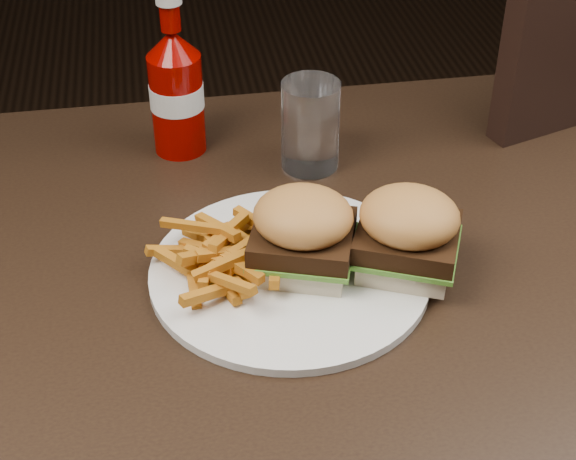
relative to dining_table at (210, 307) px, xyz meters
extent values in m
cube|color=black|center=(0.00, 0.00, 0.00)|extent=(1.20, 0.80, 0.04)
cube|color=black|center=(0.52, 0.50, -0.30)|extent=(0.60, 0.60, 0.05)
cylinder|color=white|center=(0.08, 0.01, 0.03)|extent=(0.28, 0.28, 0.01)
cube|color=#F7EAC3|center=(0.09, 0.01, 0.04)|extent=(0.11, 0.11, 0.02)
cube|color=#C8BB93|center=(0.20, -0.01, 0.04)|extent=(0.11, 0.11, 0.02)
cylinder|color=#7D0300|center=(-0.01, 0.27, 0.08)|extent=(0.07, 0.07, 0.13)
cylinder|color=white|center=(0.14, 0.21, 0.08)|extent=(0.09, 0.09, 0.11)
camera|label=1|loc=(-0.03, -0.66, 0.58)|focal=55.00mm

